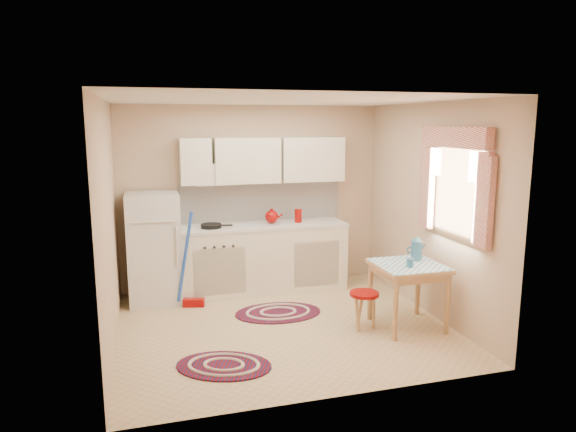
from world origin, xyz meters
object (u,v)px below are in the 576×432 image
object	(u,v)px
table	(407,296)
fridge	(154,248)
stool	(364,310)
base_cabinets	(262,259)

from	to	relation	value
table	fridge	bearing A→B (deg)	148.58
table	stool	size ratio (longest dim) A/B	1.71
fridge	table	xyz separation A→B (m)	(2.69, -1.64, -0.34)
fridge	base_cabinets	size ratio (longest dim) A/B	0.62
fridge	base_cabinets	xyz separation A→B (m)	(1.42, 0.05, -0.26)
stool	fridge	bearing A→B (deg)	144.61
stool	table	bearing A→B (deg)	-9.23
fridge	stool	distance (m)	2.74
stool	base_cabinets	bearing A→B (deg)	115.81
fridge	stool	xyz separation A→B (m)	(2.20, -1.56, -0.49)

